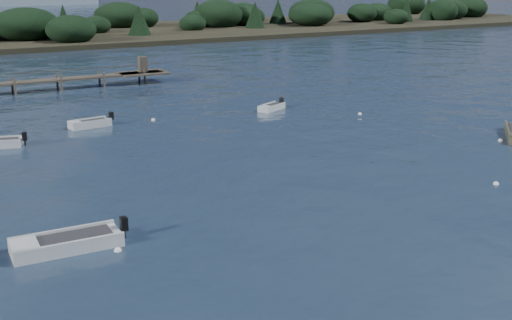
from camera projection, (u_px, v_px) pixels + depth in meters
ground at (76, 71)px, 75.37m from camera, size 400.00×400.00×0.00m
tender_far_white at (90, 125)px, 47.85m from camera, size 3.45×1.57×1.16m
dinghy_mid_grey at (67, 245)px, 26.73m from camera, size 4.86×1.85×1.22m
tender_far_grey_b at (272, 108)px, 53.79m from camera, size 3.00×2.14×1.03m
buoy_b at (496, 184)px, 34.92m from camera, size 0.32×0.32×0.32m
buoy_c at (118, 251)px, 26.56m from camera, size 0.32×0.32×0.32m
buoy_d at (500, 141)px, 43.94m from camera, size 0.32×0.32×0.32m
buoy_e at (153, 120)px, 50.11m from camera, size 0.32×0.32×0.32m
buoy_extra_a at (360, 114)px, 52.17m from camera, size 0.32×0.32×0.32m
far_headland at (153, 23)px, 120.05m from camera, size 190.00×40.00×5.80m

